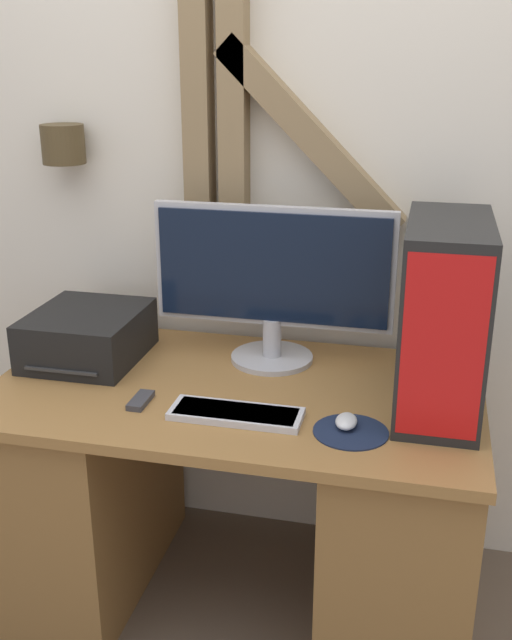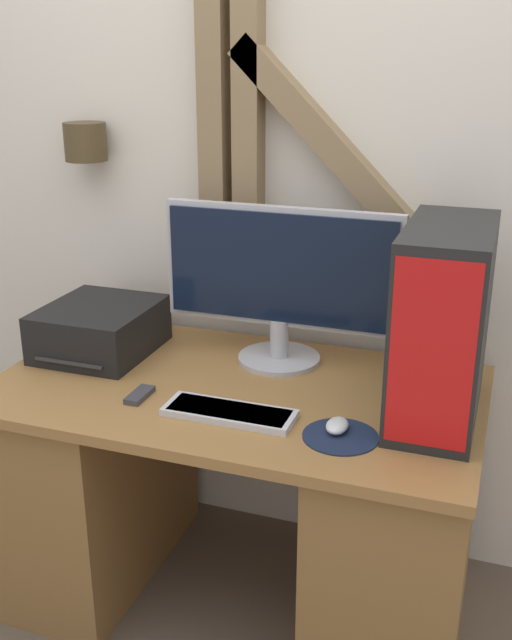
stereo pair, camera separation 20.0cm
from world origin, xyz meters
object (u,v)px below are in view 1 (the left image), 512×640
(monitor, at_px, (273,277))
(keyboard, at_px, (236,413))
(printer, at_px, (87,335))
(mouse, at_px, (346,421))
(remote_control, at_px, (141,400))
(computer_tower, at_px, (443,317))

(monitor, bearing_deg, keyboard, -91.71)
(monitor, distance_m, keyboard, 0.46)
(printer, bearing_deg, mouse, -18.09)
(remote_control, bearing_deg, mouse, -1.26)
(monitor, xyz_separation_m, remote_control, (-0.28, -0.37, -0.25))
(mouse, bearing_deg, monitor, 125.38)
(monitor, distance_m, printer, 0.59)
(keyboard, relative_size, computer_tower, 0.69)
(monitor, xyz_separation_m, mouse, (0.27, -0.38, -0.24))
(remote_control, bearing_deg, computer_tower, 12.60)
(keyboard, relative_size, printer, 0.93)
(monitor, xyz_separation_m, keyboard, (-0.01, -0.39, -0.25))
(keyboard, relative_size, mouse, 4.17)
(computer_tower, bearing_deg, printer, 175.34)
(monitor, relative_size, remote_control, 6.71)
(monitor, distance_m, computer_tower, 0.52)
(keyboard, xyz_separation_m, printer, (-0.53, 0.27, 0.06))
(printer, xyz_separation_m, remote_control, (0.27, -0.25, -0.07))
(monitor, distance_m, mouse, 0.53)
(computer_tower, distance_m, remote_control, 0.82)
(monitor, height_order, computer_tower, computer_tower)
(computer_tower, relative_size, printer, 1.36)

